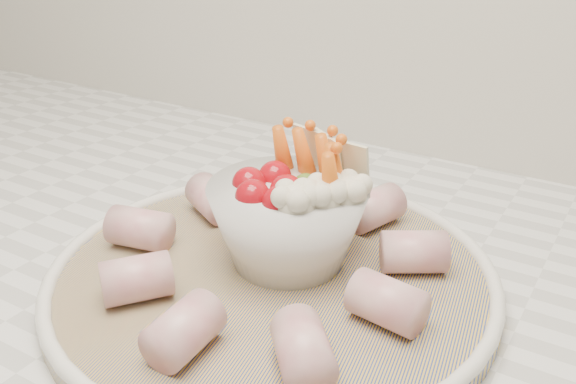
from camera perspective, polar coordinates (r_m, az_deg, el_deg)
The scene contains 3 objects.
serving_platter at distance 0.54m, azimuth -1.42°, elevation -7.41°, with size 0.43×0.43×0.02m.
veggie_bowl at distance 0.53m, azimuth 0.30°, elevation -2.11°, with size 0.13×0.13×0.11m.
cured_meat_rolls at distance 0.53m, azimuth -1.44°, elevation -5.40°, with size 0.29×0.29×0.04m.
Camera 1 is at (0.11, 1.03, 1.22)m, focal length 40.00 mm.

